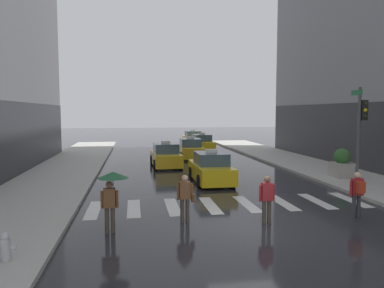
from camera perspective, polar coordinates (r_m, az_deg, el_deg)
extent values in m
plane|color=#26262B|center=(12.72, 9.16, -12.44)|extent=(160.00, 160.00, 0.00)
cube|color=silver|center=(15.10, -14.89, -9.75)|extent=(0.50, 2.80, 0.01)
cube|color=silver|center=(15.02, -8.94, -9.72)|extent=(0.50, 2.80, 0.01)
cube|color=silver|center=(15.09, -2.99, -9.59)|extent=(0.50, 2.80, 0.01)
cube|color=silver|center=(15.32, 2.84, -9.37)|extent=(0.50, 2.80, 0.01)
cube|color=silver|center=(15.70, 8.43, -9.07)|extent=(0.50, 2.80, 0.01)
cube|color=silver|center=(16.22, 13.70, -8.70)|extent=(0.50, 2.80, 0.01)
cube|color=silver|center=(16.86, 18.60, -8.30)|extent=(0.50, 2.80, 0.01)
cube|color=silver|center=(17.62, 23.09, -7.87)|extent=(0.50, 2.80, 0.01)
cube|color=#2D2D33|center=(20.89, -27.42, 0.01)|extent=(0.10, 31.36, 4.40)
cube|color=#2D2D33|center=(24.69, 26.37, 0.72)|extent=(0.10, 31.36, 4.40)
cylinder|color=#47474C|center=(19.07, 24.18, 0.77)|extent=(0.14, 0.14, 4.80)
cube|color=black|center=(19.16, 24.87, 4.73)|extent=(0.30, 0.26, 0.95)
sphere|color=#28231E|center=(19.04, 25.14, 5.63)|extent=(0.17, 0.17, 0.17)
sphere|color=yellow|center=(19.04, 25.11, 4.73)|extent=(0.17, 0.17, 0.17)
sphere|color=#28231E|center=(19.04, 25.07, 3.82)|extent=(0.17, 0.17, 0.17)
cube|color=#196638|center=(19.18, 23.99, 7.23)|extent=(0.04, 0.84, 0.24)
cube|color=yellow|center=(20.17, 2.90, -4.29)|extent=(1.81, 4.50, 0.84)
cube|color=#384C5B|center=(19.97, 2.97, -2.24)|extent=(1.60, 2.10, 0.64)
cube|color=silver|center=(19.92, 2.97, -1.07)|extent=(0.60, 0.24, 0.18)
cylinder|color=black|center=(21.37, -0.09, -4.39)|extent=(0.22, 0.66, 0.66)
cylinder|color=black|center=(21.69, 4.39, -4.27)|extent=(0.22, 0.66, 0.66)
cylinder|color=black|center=(18.74, 1.17, -5.71)|extent=(0.22, 0.66, 0.66)
cylinder|color=black|center=(19.11, 6.25, -5.53)|extent=(0.22, 0.66, 0.66)
cube|color=#F2EAB2|center=(22.26, 0.12, -3.30)|extent=(0.20, 0.04, 0.14)
cube|color=#F2EAB2|center=(22.49, 3.30, -3.23)|extent=(0.20, 0.04, 0.14)
cube|color=gold|center=(26.02, -4.07, -2.22)|extent=(1.95, 4.56, 0.84)
cube|color=#384C5B|center=(25.84, -4.05, -0.62)|extent=(1.67, 2.15, 0.64)
cube|color=silver|center=(25.80, -4.05, 0.29)|extent=(0.61, 0.26, 0.18)
cylinder|color=black|center=(27.29, -6.18, -2.39)|extent=(0.24, 0.67, 0.66)
cylinder|color=black|center=(27.48, -2.63, -2.31)|extent=(0.24, 0.67, 0.66)
cylinder|color=black|center=(24.63, -5.67, -3.18)|extent=(0.24, 0.67, 0.66)
cylinder|color=black|center=(24.84, -1.73, -3.08)|extent=(0.24, 0.67, 0.66)
cube|color=#F2EAB2|center=(28.19, -5.89, -1.60)|extent=(0.20, 0.05, 0.14)
cube|color=#F2EAB2|center=(28.33, -3.35, -1.55)|extent=(0.20, 0.05, 0.14)
cube|color=gold|center=(30.70, -0.27, -1.12)|extent=(1.91, 4.54, 0.84)
cube|color=#384C5B|center=(30.54, -0.25, 0.24)|extent=(1.65, 2.14, 0.64)
cube|color=silver|center=(30.51, -0.25, 1.01)|extent=(0.61, 0.25, 0.18)
cylinder|color=black|center=(31.97, -2.10, -1.30)|extent=(0.24, 0.67, 0.66)
cylinder|color=black|center=(32.17, 0.93, -1.25)|extent=(0.24, 0.67, 0.66)
cylinder|color=black|center=(29.30, -1.60, -1.86)|extent=(0.24, 0.67, 0.66)
cylinder|color=black|center=(29.52, 1.71, -1.81)|extent=(0.24, 0.67, 0.66)
cube|color=#F2EAB2|center=(32.87, -1.86, -0.65)|extent=(0.20, 0.04, 0.14)
cube|color=#F2EAB2|center=(33.02, 0.31, -0.62)|extent=(0.20, 0.04, 0.14)
cube|color=yellow|center=(36.40, 1.47, -0.17)|extent=(1.96, 4.56, 0.84)
cube|color=#384C5B|center=(36.24, 1.51, 0.98)|extent=(1.67, 2.16, 0.64)
cube|color=silver|center=(36.22, 1.51, 1.62)|extent=(0.61, 0.26, 0.18)
cylinder|color=black|center=(37.56, -0.25, -0.37)|extent=(0.24, 0.67, 0.66)
cylinder|color=black|center=(37.92, 2.29, -0.32)|extent=(0.24, 0.67, 0.66)
cylinder|color=black|center=(34.93, 0.58, -0.77)|extent=(0.24, 0.67, 0.66)
cylinder|color=black|center=(35.31, 3.30, -0.71)|extent=(0.24, 0.67, 0.66)
cube|color=#F2EAB2|center=(38.48, -0.17, 0.17)|extent=(0.20, 0.05, 0.14)
cube|color=#F2EAB2|center=(38.74, 1.66, 0.19)|extent=(0.20, 0.05, 0.14)
cube|color=gold|center=(43.13, 0.09, 0.62)|extent=(1.85, 4.52, 0.84)
cube|color=#384C5B|center=(42.98, 0.12, 1.59)|extent=(1.62, 2.12, 0.64)
cube|color=silver|center=(42.96, 0.12, 2.14)|extent=(0.60, 0.25, 0.18)
cylinder|color=black|center=(44.34, -1.29, 0.44)|extent=(0.23, 0.66, 0.66)
cylinder|color=black|center=(44.62, 0.88, 0.47)|extent=(0.23, 0.66, 0.66)
cylinder|color=black|center=(41.68, -0.75, 0.15)|extent=(0.23, 0.66, 0.66)
cylinder|color=black|center=(41.97, 1.55, 0.18)|extent=(0.23, 0.66, 0.66)
cube|color=#F2EAB2|center=(45.26, -1.18, 0.87)|extent=(0.20, 0.04, 0.14)
cube|color=#F2EAB2|center=(45.46, 0.40, 0.89)|extent=(0.20, 0.04, 0.14)
cylinder|color=#473D33|center=(12.13, -12.94, -11.35)|extent=(0.14, 0.14, 0.82)
cylinder|color=#473D33|center=(12.12, -12.07, -11.35)|extent=(0.14, 0.14, 0.82)
cube|color=brown|center=(11.95, -12.57, -8.08)|extent=(0.36, 0.24, 0.60)
sphere|color=brown|center=(11.86, -12.61, -6.10)|extent=(0.22, 0.22, 0.22)
cylinder|color=brown|center=(11.98, -13.67, -8.31)|extent=(0.09, 0.09, 0.55)
cylinder|color=brown|center=(11.95, -11.45, -8.30)|extent=(0.09, 0.09, 0.55)
cylinder|color=#4C4C4C|center=(11.88, -12.01, -6.66)|extent=(0.02, 0.02, 1.00)
cone|color=#19512D|center=(11.80, -12.05, -4.67)|extent=(0.96, 0.96, 0.20)
cylinder|color=#333338|center=(14.70, 23.63, -8.77)|extent=(0.14, 0.14, 0.82)
cylinder|color=#333338|center=(14.80, 24.22, -8.70)|extent=(0.14, 0.14, 0.82)
cube|color=maroon|center=(14.60, 24.02, -6.02)|extent=(0.36, 0.24, 0.60)
sphere|color=beige|center=(14.53, 24.08, -4.39)|extent=(0.22, 0.22, 0.22)
cylinder|color=maroon|center=(14.49, 23.25, -6.28)|extent=(0.09, 0.09, 0.55)
cylinder|color=maroon|center=(14.74, 24.77, -6.15)|extent=(0.09, 0.09, 0.55)
cube|color=#B23319|center=(14.42, 24.50, -6.09)|extent=(0.28, 0.18, 0.40)
cylinder|color=#473D33|center=(12.93, -1.51, -10.21)|extent=(0.14, 0.14, 0.82)
cylinder|color=#473D33|center=(12.95, -0.71, -10.18)|extent=(0.14, 0.14, 0.82)
cube|color=brown|center=(12.77, -1.11, -7.12)|extent=(0.36, 0.24, 0.60)
sphere|color=tan|center=(12.69, -1.12, -5.26)|extent=(0.22, 0.22, 0.22)
cylinder|color=brown|center=(12.76, -2.15, -7.37)|extent=(0.09, 0.09, 0.55)
cylinder|color=brown|center=(12.82, -0.09, -7.30)|extent=(0.09, 0.09, 0.55)
cube|color=brown|center=(12.88, 0.13, -8.30)|extent=(0.10, 0.20, 0.28)
cylinder|color=#473D33|center=(12.94, 11.01, -10.28)|extent=(0.14, 0.14, 0.82)
cylinder|color=#473D33|center=(13.01, 11.77, -10.22)|extent=(0.14, 0.14, 0.82)
cube|color=maroon|center=(12.81, 11.45, -7.18)|extent=(0.36, 0.24, 0.60)
sphere|color=brown|center=(12.73, 11.48, -5.33)|extent=(0.22, 0.22, 0.22)
cylinder|color=maroon|center=(12.74, 10.47, -7.46)|extent=(0.09, 0.09, 0.55)
cylinder|color=maroon|center=(12.90, 12.41, -7.34)|extent=(0.09, 0.09, 0.55)
cylinder|color=#B2B2B7|center=(10.48, -26.74, -14.30)|extent=(0.24, 0.24, 0.55)
sphere|color=#B2B2B7|center=(10.38, -26.82, -12.55)|extent=(0.22, 0.22, 0.22)
cylinder|color=#B2B2B7|center=(10.42, -25.78, -14.21)|extent=(0.12, 0.09, 0.09)
cube|color=#A8A399|center=(22.58, 22.02, -3.68)|extent=(1.10, 1.10, 0.80)
sphere|color=#33662D|center=(22.49, 22.09, -1.79)|extent=(0.90, 0.90, 0.90)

